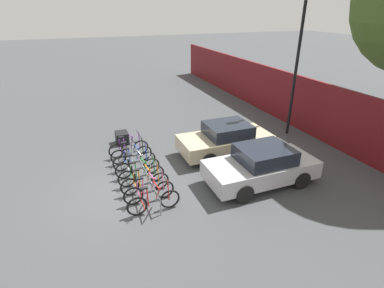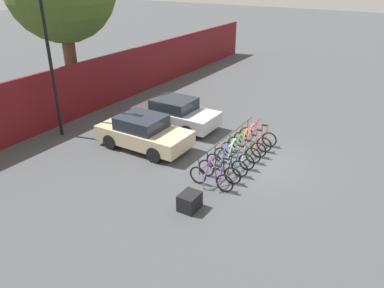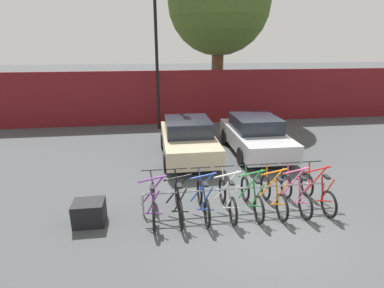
% 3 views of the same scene
% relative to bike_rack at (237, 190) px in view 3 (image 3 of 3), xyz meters
% --- Properties ---
extents(ground_plane, '(120.00, 120.00, 0.00)m').
position_rel_bike_rack_xyz_m(ground_plane, '(0.44, -0.68, -0.50)').
color(ground_plane, '#424447').
extents(hoarding_wall, '(36.00, 0.16, 2.70)m').
position_rel_bike_rack_xyz_m(hoarding_wall, '(0.44, 8.82, 0.85)').
color(hoarding_wall, maroon).
rests_on(hoarding_wall, ground).
extents(bike_rack, '(4.68, 0.04, 0.57)m').
position_rel_bike_rack_xyz_m(bike_rack, '(0.00, 0.00, 0.00)').
color(bike_rack, gray).
rests_on(bike_rack, ground).
extents(bicycle_purple, '(0.68, 1.71, 1.05)m').
position_rel_bike_rack_xyz_m(bicycle_purple, '(-2.07, -0.15, -0.12)').
color(bicycle_purple, black).
rests_on(bicycle_purple, ground).
extents(bicycle_black, '(0.68, 1.71, 1.05)m').
position_rel_bike_rack_xyz_m(bicycle_black, '(-1.47, -0.15, -0.12)').
color(bicycle_black, black).
rests_on(bicycle_black, ground).
extents(bicycle_blue, '(0.68, 1.71, 1.05)m').
position_rel_bike_rack_xyz_m(bicycle_blue, '(-0.88, -0.15, -0.12)').
color(bicycle_blue, black).
rests_on(bicycle_blue, ground).
extents(bicycle_white, '(0.68, 1.71, 1.05)m').
position_rel_bike_rack_xyz_m(bicycle_white, '(-0.27, -0.15, -0.12)').
color(bicycle_white, black).
rests_on(bicycle_white, ground).
extents(bicycle_green, '(0.68, 1.71, 1.05)m').
position_rel_bike_rack_xyz_m(bicycle_green, '(0.34, -0.15, -0.12)').
color(bicycle_green, black).
rests_on(bicycle_green, ground).
extents(bicycle_orange, '(0.68, 1.71, 1.05)m').
position_rel_bike_rack_xyz_m(bicycle_orange, '(0.90, -0.15, -0.12)').
color(bicycle_orange, black).
rests_on(bicycle_orange, ground).
extents(bicycle_pink, '(0.68, 1.71, 1.05)m').
position_rel_bike_rack_xyz_m(bicycle_pink, '(1.48, -0.15, -0.12)').
color(bicycle_pink, black).
rests_on(bicycle_pink, ground).
extents(bicycle_red, '(0.68, 1.71, 1.05)m').
position_rel_bike_rack_xyz_m(bicycle_red, '(2.07, -0.15, -0.12)').
color(bicycle_red, black).
rests_on(bicycle_red, ground).
extents(car_beige, '(1.91, 3.94, 1.40)m').
position_rel_bike_rack_xyz_m(car_beige, '(-0.75, 3.80, 0.19)').
color(car_beige, '#C1B28E').
rests_on(car_beige, ground).
extents(car_silver, '(1.91, 3.99, 1.40)m').
position_rel_bike_rack_xyz_m(car_silver, '(1.82, 3.91, 0.19)').
color(car_silver, '#B7B7BC').
rests_on(car_silver, ground).
extents(lamp_post, '(0.24, 0.44, 7.63)m').
position_rel_bike_rack_xyz_m(lamp_post, '(-1.68, 7.82, 3.68)').
color(lamp_post, black).
rests_on(lamp_post, ground).
extents(cargo_crate, '(0.70, 0.56, 0.55)m').
position_rel_bike_rack_xyz_m(cargo_crate, '(-3.54, -0.19, -0.22)').
color(cargo_crate, black).
rests_on(cargo_crate, ground).
extents(tree_behind_hoarding, '(5.48, 5.48, 8.80)m').
position_rel_bike_rack_xyz_m(tree_behind_hoarding, '(1.79, 10.62, 5.52)').
color(tree_behind_hoarding, brown).
rests_on(tree_behind_hoarding, ground).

